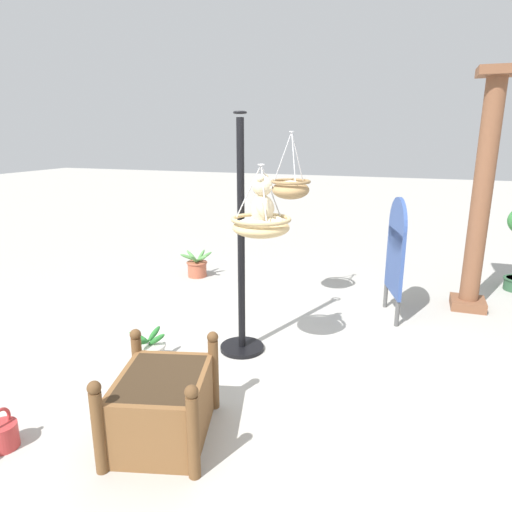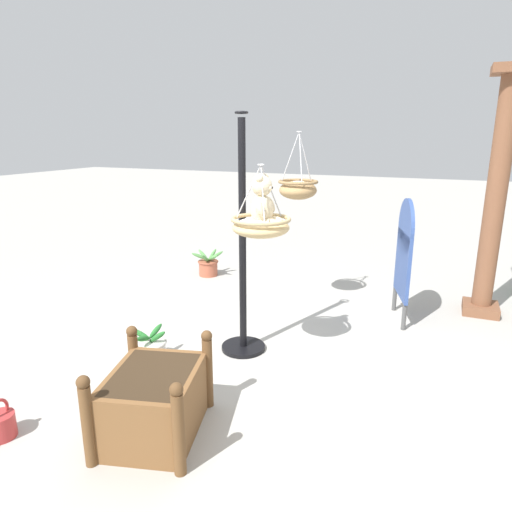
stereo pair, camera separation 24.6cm
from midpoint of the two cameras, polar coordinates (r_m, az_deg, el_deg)
ground_plane at (r=4.50m, az=-1.99°, el=-12.80°), size 40.00×40.00×0.00m
display_pole_central at (r=4.40m, az=-3.45°, el=-3.53°), size 0.44×0.44×2.31m
hanging_basket_with_teddy at (r=4.01m, az=-1.12°, el=3.85°), size 0.54×0.54×0.64m
teddy_bear at (r=3.97m, az=-0.83°, el=6.60°), size 0.31×0.29×0.46m
hanging_basket_left_high at (r=5.37m, az=3.08°, el=8.54°), size 0.47×0.47×0.78m
greenhouse_pillar_left at (r=5.91m, az=25.56°, el=6.46°), size 0.42×0.42×2.83m
wooden_planter_box at (r=3.45m, az=-13.84°, el=-17.73°), size 0.98×0.87×0.65m
potted_plant_fern_front at (r=4.49m, az=-14.93°, el=-11.57°), size 0.40×0.38×0.34m
potted_plant_tall_leafy at (r=6.95m, az=-8.47°, el=-1.31°), size 0.46×0.47×0.39m
display_sign_board at (r=5.40m, az=16.04°, el=1.00°), size 0.65×0.23×1.43m
watering_can at (r=3.84m, az=-31.21°, el=-18.86°), size 0.35×0.20×0.30m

